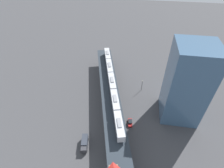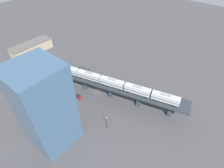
% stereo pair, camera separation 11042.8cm
% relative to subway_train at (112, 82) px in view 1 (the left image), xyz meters
% --- Properties ---
extents(ground_plane, '(400.00, 400.00, 0.00)m').
position_rel_subway_train_xyz_m(ground_plane, '(-1.21, 9.90, -11.39)').
color(ground_plane, '#424244').
extents(elevated_viaduct, '(32.01, 91.02, 8.85)m').
position_rel_subway_train_xyz_m(elevated_viaduct, '(-1.16, 9.70, -3.83)').
color(elevated_viaduct, '#283039').
rests_on(elevated_viaduct, ground).
extents(subway_train, '(18.92, 60.98, 4.45)m').
position_rel_subway_train_xyz_m(subway_train, '(0.00, 0.00, 0.00)').
color(subway_train, silver).
rests_on(subway_train, elevated_viaduct).
extents(street_car_red, '(2.35, 4.58, 1.89)m').
position_rel_subway_train_xyz_m(street_car_red, '(-10.52, 14.20, -10.45)').
color(street_car_red, '#AD1E1E').
rests_on(street_car_red, ground).
extents(delivery_truck, '(3.46, 7.48, 3.20)m').
position_rel_subway_train_xyz_m(delivery_truck, '(6.69, 27.85, -9.62)').
color(delivery_truck, '#333338').
rests_on(delivery_truck, ground).
extents(street_lamp, '(0.44, 0.44, 6.94)m').
position_rel_subway_train_xyz_m(street_lamp, '(-14.84, -9.31, -7.28)').
color(street_lamp, black).
rests_on(street_lamp, ground).
extents(office_tower, '(16.00, 16.00, 36.00)m').
position_rel_subway_train_xyz_m(office_tower, '(-31.90, 4.26, 6.61)').
color(office_tower, '#3D5B7A').
rests_on(office_tower, ground).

